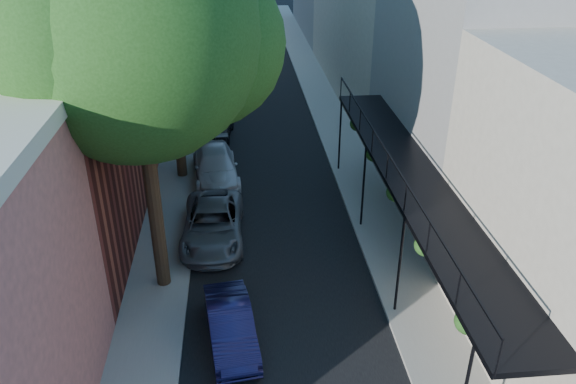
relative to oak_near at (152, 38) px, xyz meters
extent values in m
cube|color=black|center=(3.37, 19.74, -7.87)|extent=(6.00, 64.00, 0.01)
cube|color=gray|center=(-0.63, 19.74, -7.82)|extent=(2.00, 64.00, 0.12)
cube|color=gray|center=(7.37, 19.74, -7.82)|extent=(2.00, 64.00, 0.12)
cube|color=gray|center=(-1.65, 3.74, 0.12)|extent=(0.06, 7.00, 4.00)
cube|color=gray|center=(-5.63, 15.74, -3.38)|extent=(8.00, 12.00, 9.00)
cube|color=gray|center=(12.37, 4.74, -3.38)|extent=(8.00, 10.00, 9.00)
cube|color=beige|center=(12.37, 19.74, -3.88)|extent=(8.00, 20.00, 8.00)
cube|color=black|center=(7.57, -0.26, -4.38)|extent=(2.00, 16.00, 0.15)
cube|color=black|center=(6.62, -0.26, -3.50)|extent=(0.05, 16.00, 0.05)
cylinder|color=black|center=(6.67, 7.74, -6.07)|extent=(0.08, 0.08, 3.40)
sphere|color=#1D4413|center=(6.97, -6.26, -4.83)|extent=(0.60, 0.60, 0.60)
sphere|color=#1D4413|center=(6.97, -0.26, -4.83)|extent=(0.60, 0.60, 0.60)
sphere|color=#1D4413|center=(6.97, 5.74, -4.83)|extent=(0.60, 0.60, 0.60)
cylinder|color=black|center=(-0.43, -0.26, -4.38)|extent=(0.44, 0.44, 7.00)
sphere|color=#1D4413|center=(-0.43, -0.26, 0.14)|extent=(6.80, 6.80, 6.80)
sphere|color=#1D4413|center=(1.27, 0.76, -0.36)|extent=(4.76, 4.76, 4.76)
cylinder|color=black|center=(-0.43, 7.74, -4.73)|extent=(0.44, 0.44, 6.30)
sphere|color=#1D4413|center=(-0.43, 7.74, -0.68)|extent=(6.00, 6.00, 6.00)
sphere|color=#1D4413|center=(1.07, 8.64, -1.18)|extent=(4.20, 4.20, 4.20)
cylinder|color=black|center=(-0.43, 16.74, -4.20)|extent=(0.44, 0.44, 7.35)
imported|color=#171543|center=(1.74, -3.07, -7.30)|extent=(1.67, 3.63, 1.15)
imported|color=slate|center=(1.10, 2.37, -7.23)|extent=(2.26, 4.73, 1.30)
imported|color=silver|center=(1.08, 7.31, -7.21)|extent=(2.33, 4.77, 1.33)
imported|color=black|center=(1.05, 12.42, -7.25)|extent=(1.83, 3.83, 1.26)
imported|color=slate|center=(0.77, 17.67, -7.30)|extent=(1.25, 3.52, 1.16)
camera|label=1|loc=(2.23, -15.29, 3.29)|focal=35.00mm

